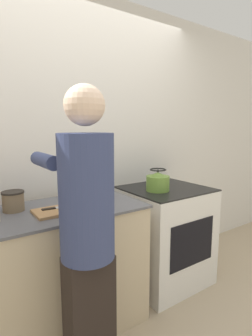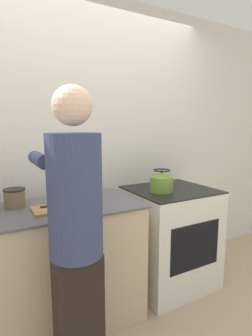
# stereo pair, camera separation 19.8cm
# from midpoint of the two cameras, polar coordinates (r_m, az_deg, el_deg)

# --- Properties ---
(ground_plane) EXTENTS (12.00, 12.00, 0.00)m
(ground_plane) POSITION_cam_midpoint_polar(r_m,az_deg,el_deg) (2.22, -4.17, -32.39)
(ground_plane) COLOR tan
(wall_back) EXTENTS (8.00, 0.05, 2.60)m
(wall_back) POSITION_cam_midpoint_polar(r_m,az_deg,el_deg) (2.35, -13.70, 4.55)
(wall_back) COLOR silver
(wall_back) RESTS_ON ground_plane
(counter) EXTENTS (1.38, 0.63, 0.91)m
(counter) POSITION_cam_midpoint_polar(r_m,az_deg,el_deg) (2.07, -19.68, -20.96)
(counter) COLOR #C6B28E
(counter) RESTS_ON ground_plane
(oven) EXTENTS (0.73, 0.67, 0.91)m
(oven) POSITION_cam_midpoint_polar(r_m,az_deg,el_deg) (2.58, 6.24, -14.28)
(oven) COLOR silver
(oven) RESTS_ON ground_plane
(person) EXTENTS (0.32, 0.57, 1.68)m
(person) POSITION_cam_midpoint_polar(r_m,az_deg,el_deg) (1.45, -12.58, -13.26)
(person) COLOR black
(person) RESTS_ON ground_plane
(cutting_board) EXTENTS (0.37, 0.21, 0.02)m
(cutting_board) POSITION_cam_midpoint_polar(r_m,az_deg,el_deg) (1.84, -16.62, -8.78)
(cutting_board) COLOR #A87A4C
(cutting_board) RESTS_ON counter
(knife) EXTENTS (0.24, 0.05, 0.01)m
(knife) POSITION_cam_midpoint_polar(r_m,az_deg,el_deg) (1.86, -17.49, -8.24)
(knife) COLOR silver
(knife) RESTS_ON cutting_board
(kettle) EXTENTS (0.20, 0.20, 0.20)m
(kettle) POSITION_cam_midpoint_polar(r_m,az_deg,el_deg) (2.31, 4.51, -3.00)
(kettle) COLOR olive
(kettle) RESTS_ON oven
(canister_jar) EXTENTS (0.15, 0.15, 0.13)m
(canister_jar) POSITION_cam_midpoint_polar(r_m,az_deg,el_deg) (1.95, -26.08, -6.52)
(canister_jar) COLOR #756047
(canister_jar) RESTS_ON counter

